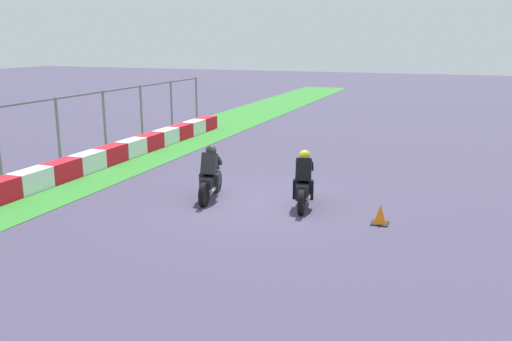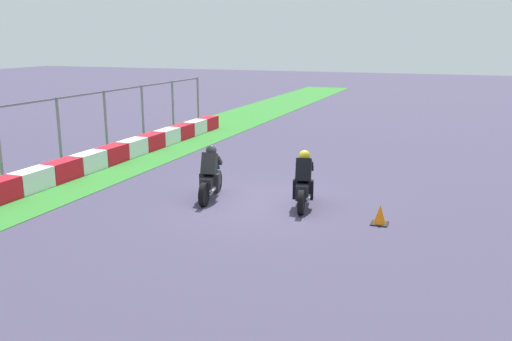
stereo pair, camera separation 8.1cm
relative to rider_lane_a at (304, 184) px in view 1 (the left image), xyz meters
The scene contains 7 objects.
ground_plane 1.41m from the rider_lane_a, 93.59° to the left, with size 120.00×120.00×0.00m, color #413B54.
grass_verge 7.97m from the rider_lane_a, 90.57° to the left, with size 72.00×3.83×0.02m, color #33802F.
track_barrier 7.87m from the rider_lane_a, 90.58° to the left, with size 22.24×0.60×0.64m.
perimeter_fence 9.03m from the rider_lane_a, 90.51° to the left, with size 23.48×0.10×2.46m.
rider_lane_a is the anchor object (origin of this frame).
rider_lane_b 2.62m from the rider_lane_a, 95.18° to the left, with size 2.03×0.62×1.51m.
traffic_cone 2.28m from the rider_lane_a, 108.86° to the right, with size 0.40×0.40×0.49m.
Camera 1 is at (-13.37, -4.96, 4.36)m, focal length 38.13 mm.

